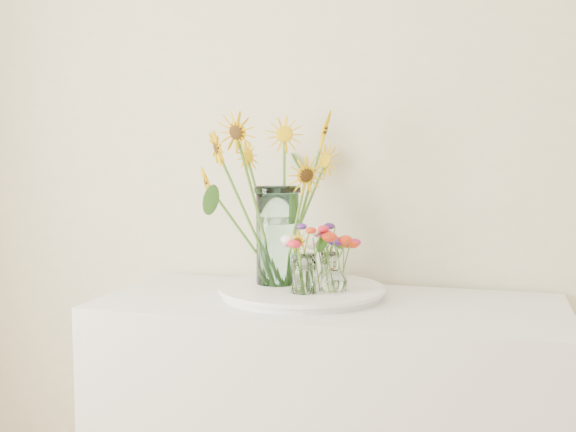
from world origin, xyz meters
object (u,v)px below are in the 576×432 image
Objects in this scene: small_vase_a at (304,274)px; small_vase_b at (334,273)px; small_vase_c at (330,268)px; tray at (302,292)px; mason_jar at (277,236)px.

small_vase_a is 0.10m from small_vase_b.
small_vase_a is 1.19× the size of small_vase_c.
tray is 0.14m from small_vase_b.
mason_jar is at bearing 160.57° from small_vase_b.
mason_jar is (-0.09, 0.04, 0.17)m from tray.
small_vase_a is at bearing -146.41° from small_vase_b.
tray is at bearing -123.58° from small_vase_c.
tray is 0.14m from small_vase_c.
mason_jar reaches higher than small_vase_a.
tray is 4.14× the size of small_vase_b.
small_vase_b is (0.20, -0.07, -0.10)m from mason_jar.
small_vase_a is 0.19m from small_vase_c.
small_vase_c is at bearing 56.42° from tray.
mason_jar is 2.66× the size of small_vase_b.
small_vase_c is (0.16, 0.07, -0.11)m from mason_jar.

